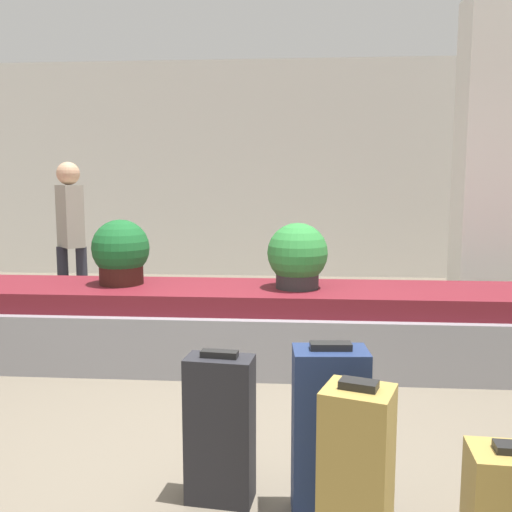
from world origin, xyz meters
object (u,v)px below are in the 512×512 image
suitcase_2 (356,481)px  potted_plant_0 (297,257)px  traveler_0 (487,213)px  suitcase_0 (329,433)px  pillar (485,165)px  suitcase_3 (220,429)px  potted_plant_1 (121,253)px  traveler_1 (71,228)px

suitcase_2 → potted_plant_0: potted_plant_0 is taller
traveler_0 → suitcase_0: bearing=1.3°
pillar → potted_plant_0: (-1.83, -1.42, -0.74)m
suitcase_0 → suitcase_3: 0.50m
potted_plant_0 → pillar: bearing=37.8°
suitcase_0 → suitcase_2: bearing=-81.0°
potted_plant_0 → potted_plant_1: bearing=177.5°
suitcase_3 → traveler_0: size_ratio=0.40×
pillar → potted_plant_1: pillar is taller
suitcase_0 → traveler_1: 4.08m
traveler_1 → pillar: bearing=52.6°
suitcase_0 → traveler_1: size_ratio=0.48×
suitcase_0 → potted_plant_0: bearing=90.0°
pillar → potted_plant_0: 2.44m
suitcase_0 → potted_plant_1: 2.72m
suitcase_3 → traveler_0: (2.52, 4.39, 0.72)m
suitcase_2 → suitcase_3: bearing=161.4°
suitcase_0 → potted_plant_0: size_ratio=1.52×
suitcase_0 → suitcase_3: suitcase_0 is taller
suitcase_2 → traveler_1: size_ratio=0.46×
suitcase_3 → potted_plant_1: size_ratio=1.34×
suitcase_2 → suitcase_0: bearing=122.1°
pillar → suitcase_3: bearing=-122.4°
pillar → traveler_1: size_ratio=1.96×
suitcase_2 → suitcase_3: 0.72m
pillar → traveler_1: 4.18m
potted_plant_0 → traveler_1: (-2.29, 1.13, 0.11)m
pillar → suitcase_0: bearing=-115.6°
suitcase_3 → traveler_1: traveler_1 is taller
potted_plant_1 → suitcase_2: bearing=-56.3°
suitcase_2 → potted_plant_1: 3.06m
suitcase_2 → traveler_0: 5.26m
suitcase_2 → traveler_1: traveler_1 is taller
suitcase_0 → traveler_0: (2.04, 4.47, 0.69)m
traveler_0 → traveler_1: traveler_0 is taller
suitcase_2 → traveler_0: size_ratio=0.42×
pillar → suitcase_2: (-1.60, -3.87, -1.24)m
suitcase_0 → suitcase_2: suitcase_0 is taller
potted_plant_0 → traveler_0: (2.19, 2.39, 0.20)m
potted_plant_1 → traveler_0: bearing=32.6°
suitcase_0 → pillar: bearing=60.3°
potted_plant_1 → traveler_0: traveler_0 is taller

